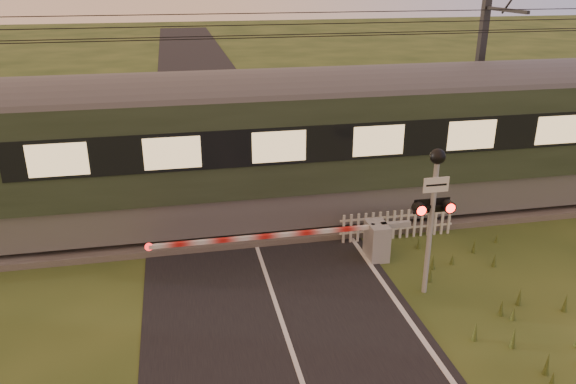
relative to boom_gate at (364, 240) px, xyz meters
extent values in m
plane|color=#263C17|center=(-2.67, -3.62, -0.57)|extent=(160.00, 160.00, 0.00)
cube|color=black|center=(-2.67, -3.62, -0.56)|extent=(6.00, 140.00, 0.02)
cube|color=#47423D|center=(-2.67, 2.88, -0.51)|extent=(140.00, 3.40, 0.24)
cube|color=slate|center=(-2.67, 2.16, -0.31)|extent=(140.00, 0.08, 0.14)
cube|color=slate|center=(-2.67, 3.60, -0.31)|extent=(140.00, 0.08, 0.14)
cube|color=#2D2116|center=(-2.67, 2.88, -0.38)|extent=(0.24, 2.20, 0.06)
cylinder|color=black|center=(-2.67, 2.58, 4.93)|extent=(120.00, 0.02, 0.02)
cylinder|color=black|center=(-2.67, 3.18, 4.93)|extent=(120.00, 0.02, 0.02)
cylinder|color=black|center=(-2.67, 2.88, 5.53)|extent=(120.00, 0.02, 0.02)
cylinder|color=black|center=(-2.67, 2.88, 5.23)|extent=(120.00, 0.02, 0.02)
cube|color=slate|center=(0.75, 2.88, 0.30)|extent=(21.44, 2.84, 1.06)
cube|color=#243120|center=(0.75, 2.88, 2.16)|extent=(22.34, 3.08, 2.66)
cylinder|color=#4C4C4F|center=(0.75, 2.88, 3.49)|extent=(22.34, 1.08, 1.08)
cube|color=#FFD893|center=(0.75, 1.29, 2.29)|extent=(19.21, 0.04, 0.83)
cube|color=gray|center=(0.37, 0.00, -0.07)|extent=(0.50, 0.77, 0.99)
cylinder|color=gray|center=(0.23, 0.00, -0.07)|extent=(0.11, 0.11, 0.99)
cube|color=gray|center=(0.86, 0.00, 0.36)|extent=(0.81, 0.14, 0.14)
cube|color=red|center=(-2.63, 0.00, 0.36)|extent=(5.72, 0.10, 0.10)
cylinder|color=red|center=(-5.48, 0.00, 0.36)|extent=(0.20, 0.04, 0.20)
cylinder|color=gray|center=(0.90, -1.87, 1.06)|extent=(0.12, 0.12, 3.25)
cube|color=white|center=(0.90, -1.93, 2.20)|extent=(0.60, 0.03, 0.35)
sphere|color=black|center=(0.90, -1.87, 2.84)|extent=(0.35, 0.35, 0.35)
cube|color=black|center=(0.90, -1.87, 1.66)|extent=(0.81, 0.07, 0.07)
cylinder|color=#FF140C|center=(0.56, -2.05, 1.66)|extent=(0.22, 0.02, 0.22)
cylinder|color=#FF140C|center=(1.25, -2.05, 1.66)|extent=(0.22, 0.02, 0.22)
cube|color=black|center=(0.90, -1.82, 1.66)|extent=(0.87, 0.02, 0.35)
cube|color=silver|center=(1.34, 1.01, -0.28)|extent=(3.40, 0.04, 0.06)
cube|color=silver|center=(1.34, 1.01, 0.11)|extent=(3.40, 0.04, 0.06)
cube|color=#2D2D30|center=(5.74, 5.18, 3.19)|extent=(0.24, 0.24, 7.51)
cube|color=#2D2D30|center=(5.74, 4.03, 5.45)|extent=(0.11, 2.40, 0.11)
camera|label=1|loc=(-4.63, -12.58, 6.60)|focal=35.00mm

